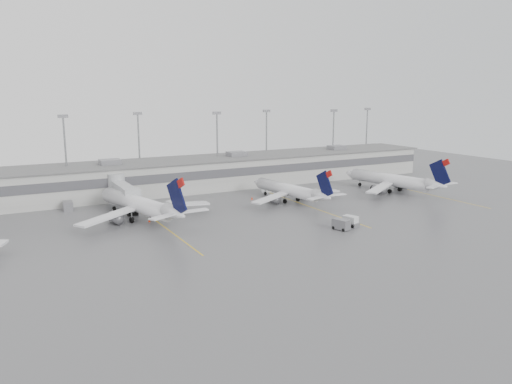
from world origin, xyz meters
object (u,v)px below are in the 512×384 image
baggage_tug (350,222)px  jet_mid_left (140,204)px  jet_far_right (394,180)px  jet_mid_right (290,190)px

baggage_tug → jet_mid_left: bearing=128.4°
jet_far_right → baggage_tug: size_ratio=8.73×
jet_mid_right → jet_far_right: jet_far_right is taller
jet_mid_left → jet_mid_right: 36.37m
jet_mid_left → jet_mid_right: jet_mid_left is taller
jet_mid_left → jet_far_right: bearing=-16.2°
baggage_tug → jet_mid_right: bearing=69.5°
jet_mid_left → jet_far_right: size_ratio=1.03×
jet_mid_right → baggage_tug: 24.43m
jet_mid_right → baggage_tug: size_ratio=7.96×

